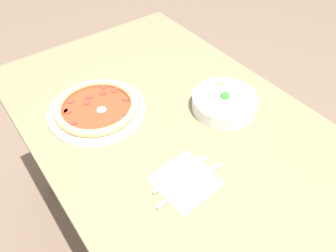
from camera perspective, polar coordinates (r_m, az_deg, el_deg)
The scene contains 7 objects.
ground_plane at distance 1.71m, azimuth -0.22°, elevation -17.31°, with size 8.00×8.00×0.00m, color brown.
dining_table at distance 1.17m, azimuth -0.31°, elevation -2.28°, with size 1.25×0.84×0.77m.
pizza at distance 1.12m, azimuth -12.33°, elevation 3.14°, with size 0.32×0.32×0.04m.
bowl at distance 1.12m, azimuth 9.83°, elevation 4.22°, with size 0.22×0.22×0.07m.
napkin at distance 0.92m, azimuth 3.11°, elevation -9.47°, with size 0.17×0.17×0.00m.
fork at distance 0.92m, azimuth 2.11°, elevation -8.46°, with size 0.02×0.19×0.00m.
knife at distance 0.90m, azimuth 3.42°, elevation -10.47°, with size 0.02×0.23×0.01m.
Camera 1 is at (0.64, -0.47, 1.52)m, focal length 35.00 mm.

